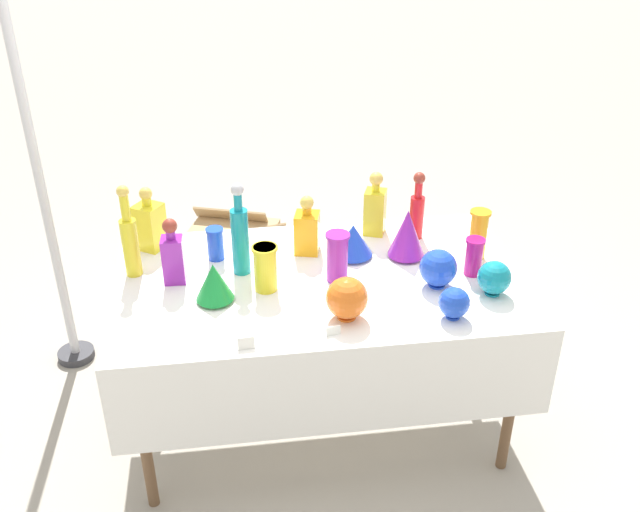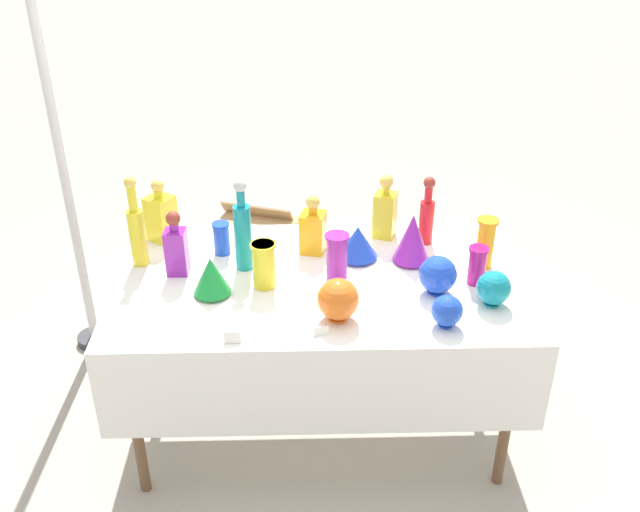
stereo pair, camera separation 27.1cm
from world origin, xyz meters
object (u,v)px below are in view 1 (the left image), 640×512
(canopy_pole, at_px, (33,151))
(fluted_vase_0, at_px, (407,233))
(round_bowl_1, at_px, (347,298))
(slender_vase_2, at_px, (337,256))
(slender_vase_0, at_px, (478,233))
(round_bowl_0, at_px, (438,268))
(square_decanter_2, at_px, (173,255))
(round_bowl_2, at_px, (454,303))
(slender_vase_3, at_px, (474,255))
(slender_vase_4, at_px, (265,267))
(slender_vase_1, at_px, (215,243))
(cardboard_box_behind_right, at_px, (259,271))
(tall_bottle_1, at_px, (130,239))
(square_decanter_1, at_px, (150,224))
(square_decanter_0, at_px, (307,230))
(square_decanter_3, at_px, (375,208))
(tall_bottle_2, at_px, (240,236))
(tall_bottle_0, at_px, (417,210))
(fluted_vase_1, at_px, (353,240))
(round_bowl_3, at_px, (494,278))
(cardboard_box_behind_left, at_px, (233,256))
(fluted_vase_2, at_px, (214,282))

(canopy_pole, bearing_deg, fluted_vase_0, -18.47)
(round_bowl_1, bearing_deg, slender_vase_2, 88.27)
(slender_vase_0, bearing_deg, fluted_vase_0, 171.11)
(round_bowl_0, bearing_deg, square_decanter_2, 169.99)
(round_bowl_2, bearing_deg, slender_vase_3, 59.66)
(slender_vase_0, relative_size, slender_vase_3, 1.36)
(slender_vase_4, relative_size, round_bowl_2, 1.54)
(slender_vase_2, relative_size, slender_vase_3, 1.31)
(slender_vase_0, relative_size, round_bowl_2, 1.76)
(slender_vase_1, xyz_separation_m, round_bowl_1, (0.46, -0.50, 0.01))
(cardboard_box_behind_right, bearing_deg, tall_bottle_1, -118.39)
(square_decanter_1, distance_m, square_decanter_2, 0.31)
(square_decanter_0, height_order, slender_vase_3, square_decanter_0)
(square_decanter_1, relative_size, canopy_pole, 0.10)
(square_decanter_3, bearing_deg, tall_bottle_2, -156.48)
(tall_bottle_0, relative_size, tall_bottle_1, 0.79)
(square_decanter_0, xyz_separation_m, canopy_pole, (-1.14, 0.41, 0.25))
(fluted_vase_1, bearing_deg, round_bowl_3, -37.07)
(slender_vase_4, bearing_deg, cardboard_box_behind_right, 89.09)
(slender_vase_1, relative_size, fluted_vase_0, 0.66)
(square_decanter_2, height_order, round_bowl_3, square_decanter_2)
(round_bowl_2, distance_m, canopy_pole, 1.90)
(square_decanter_1, height_order, cardboard_box_behind_left, square_decanter_1)
(slender_vase_2, bearing_deg, slender_vase_0, 9.36)
(fluted_vase_1, bearing_deg, tall_bottle_2, -172.12)
(slender_vase_0, bearing_deg, slender_vase_1, 172.68)
(fluted_vase_0, bearing_deg, tall_bottle_0, 62.99)
(tall_bottle_1, distance_m, fluted_vase_2, 0.41)
(cardboard_box_behind_right, distance_m, canopy_pole, 1.45)
(slender_vase_1, relative_size, fluted_vase_2, 0.88)
(slender_vase_4, xyz_separation_m, fluted_vase_2, (-0.20, -0.06, -0.02))
(slender_vase_2, relative_size, cardboard_box_behind_right, 0.41)
(slender_vase_1, bearing_deg, canopy_pole, 150.79)
(square_decanter_2, relative_size, round_bowl_0, 1.77)
(tall_bottle_0, xyz_separation_m, square_decanter_0, (-0.49, -0.06, -0.03))
(tall_bottle_2, relative_size, slender_vase_0, 1.82)
(tall_bottle_0, height_order, tall_bottle_1, tall_bottle_1)
(square_decanter_1, bearing_deg, cardboard_box_behind_left, 69.46)
(round_bowl_0, bearing_deg, square_decanter_3, 107.89)
(square_decanter_1, bearing_deg, slender_vase_1, -26.72)
(square_decanter_2, height_order, square_decanter_3, square_decanter_3)
(canopy_pole, bearing_deg, cardboard_box_behind_left, 37.12)
(square_decanter_0, bearing_deg, slender_vase_0, -11.98)
(tall_bottle_0, distance_m, fluted_vase_0, 0.19)
(fluted_vase_2, xyz_separation_m, round_bowl_0, (0.86, -0.01, -0.00))
(fluted_vase_1, xyz_separation_m, round_bowl_0, (0.29, -0.28, 0.00))
(square_decanter_2, height_order, slender_vase_4, square_decanter_2)
(fluted_vase_2, bearing_deg, round_bowl_1, -20.70)
(square_decanter_3, height_order, round_bowl_3, square_decanter_3)
(tall_bottle_1, relative_size, cardboard_box_behind_left, 0.67)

